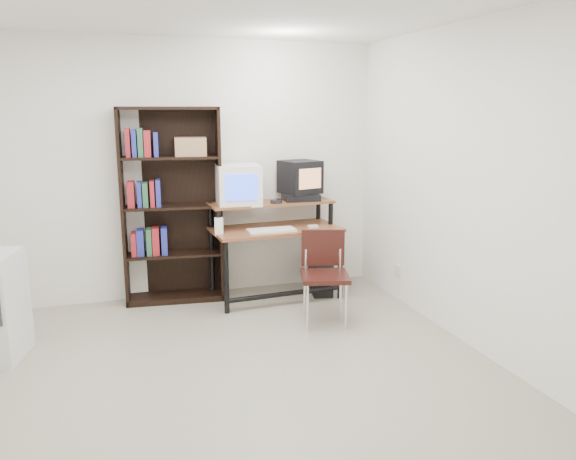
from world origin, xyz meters
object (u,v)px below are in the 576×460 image
object	(u,v)px
crt_monitor	(238,185)
crt_tv	(300,177)
computer_desk	(275,231)
pc_tower	(320,273)
bookshelf	(171,204)
school_chair	(324,267)

from	to	relation	value
crt_monitor	crt_tv	xyz separation A→B (m)	(0.67, 0.05, 0.05)
computer_desk	crt_monitor	bearing A→B (deg)	158.65
crt_tv	pc_tower	world-z (taller)	crt_tv
bookshelf	computer_desk	bearing A→B (deg)	-7.31
computer_desk	school_chair	world-z (taller)	computer_desk
pc_tower	crt_monitor	bearing A→B (deg)	-176.75
crt_tv	school_chair	world-z (taller)	crt_tv
pc_tower	bookshelf	world-z (taller)	bookshelf
computer_desk	bookshelf	bearing A→B (deg)	163.40
pc_tower	crt_tv	bearing A→B (deg)	146.57
crt_monitor	crt_tv	size ratio (longest dim) A/B	1.05
computer_desk	pc_tower	xyz separation A→B (m)	(0.50, -0.01, -0.49)
crt_monitor	crt_tv	world-z (taller)	crt_tv
pc_tower	school_chair	distance (m)	0.89
computer_desk	crt_monitor	distance (m)	0.60
crt_monitor	crt_tv	distance (m)	0.68
crt_tv	computer_desk	bearing A→B (deg)	-169.63
crt_monitor	pc_tower	distance (m)	1.29
computer_desk	bookshelf	size ratio (longest dim) A/B	0.68
crt_monitor	pc_tower	world-z (taller)	crt_monitor
crt_monitor	pc_tower	size ratio (longest dim) A/B	1.03
crt_monitor	bookshelf	bearing A→B (deg)	173.88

